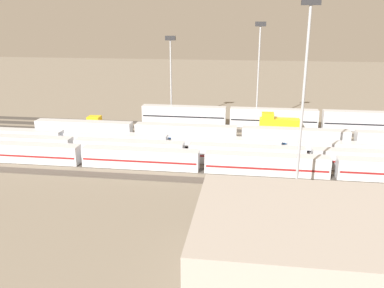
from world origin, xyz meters
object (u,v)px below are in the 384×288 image
at_px(train_on_track_1, 278,124).
at_px(light_mast_2, 259,61).
at_px(light_mast_0, 171,67).
at_px(train_on_track_0, 273,118).
at_px(train_on_track_4, 239,138).
at_px(light_mast_1, 305,78).
at_px(train_on_track_7, 191,160).
at_px(train_on_track_5, 226,146).
at_px(train_on_track_3, 105,128).
at_px(train_on_track_6, 236,154).

bearing_deg(train_on_track_1, light_mast_2, -54.00).
bearing_deg(train_on_track_1, light_mast_0, -15.54).
xyz_separation_m(train_on_track_0, train_on_track_4, (8.45, 20.00, 0.00)).
height_order(train_on_track_0, light_mast_1, light_mast_1).
height_order(train_on_track_7, train_on_track_5, train_on_track_7).
bearing_deg(light_mast_1, light_mast_0, -57.41).
bearing_deg(train_on_track_3, light_mast_1, 146.18).
relative_size(train_on_track_0, train_on_track_1, 7.14).
relative_size(train_on_track_1, light_mast_1, 0.32).
bearing_deg(train_on_track_7, light_mast_1, 154.82).
relative_size(train_on_track_3, train_on_track_1, 1.00).
distance_m(train_on_track_0, train_on_track_3, 43.98).
relative_size(train_on_track_7, light_mast_0, 5.90).
bearing_deg(light_mast_0, train_on_track_6, 120.43).
distance_m(train_on_track_3, light_mast_1, 54.70).
xyz_separation_m(train_on_track_7, light_mast_0, (11.18, -38.14, 13.29)).
xyz_separation_m(train_on_track_7, train_on_track_4, (-8.67, -15.00, 0.55)).
bearing_deg(train_on_track_5, train_on_track_4, -118.20).
distance_m(train_on_track_1, light_mast_2, 17.84).
bearing_deg(light_mast_1, light_mast_2, -82.34).
relative_size(train_on_track_1, light_mast_2, 0.37).
height_order(train_on_track_5, light_mast_0, light_mast_0).
height_order(train_on_track_1, light_mast_0, light_mast_0).
xyz_separation_m(train_on_track_6, train_on_track_1, (-9.81, -25.00, 0.10)).
height_order(train_on_track_1, light_mast_2, light_mast_2).
bearing_deg(train_on_track_3, light_mast_2, -154.55).
bearing_deg(light_mast_1, train_on_track_6, -52.66).
height_order(light_mast_0, light_mast_1, light_mast_1).
distance_m(train_on_track_4, light_mast_0, 33.04).
height_order(train_on_track_6, light_mast_2, light_mast_2).
height_order(train_on_track_7, light_mast_0, light_mast_0).
relative_size(train_on_track_7, train_on_track_4, 1.45).
bearing_deg(train_on_track_1, train_on_track_7, 58.89).
distance_m(train_on_track_3, train_on_track_5, 31.83).
bearing_deg(train_on_track_7, train_on_track_6, -148.91).
relative_size(train_on_track_6, train_on_track_5, 0.96).
bearing_deg(train_on_track_0, train_on_track_6, 73.61).
bearing_deg(light_mast_0, train_on_track_4, 130.61).
bearing_deg(train_on_track_1, light_mast_1, 91.13).
xyz_separation_m(train_on_track_3, train_on_track_5, (-30.21, 10.00, -0.14)).
bearing_deg(train_on_track_7, train_on_track_4, -120.02).
xyz_separation_m(train_on_track_1, light_mast_2, (5.48, -7.54, 15.21)).
bearing_deg(train_on_track_6, train_on_track_3, -24.76).
bearing_deg(train_on_track_4, train_on_track_7, 59.98).
distance_m(train_on_track_4, train_on_track_1, 17.73).
bearing_deg(train_on_track_0, light_mast_1, 92.30).
xyz_separation_m(light_mast_0, light_mast_1, (-30.05, 47.02, 4.15)).
relative_size(train_on_track_3, train_on_track_4, 0.10).
height_order(train_on_track_0, train_on_track_7, train_on_track_0).
height_order(train_on_track_3, light_mast_1, light_mast_1).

